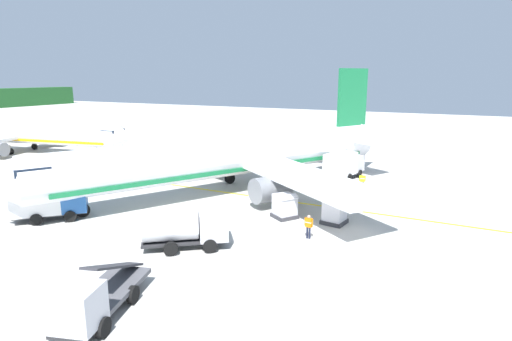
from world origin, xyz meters
TOP-DOWN VIEW (x-y plane):
  - airliner_foreground at (18.16, 20.11)m, footprint 37.97×32.17m
  - airliner_mid_apron at (22.78, 58.10)m, footprint 29.25×35.22m
  - service_truck_fuel at (27.50, 11.79)m, footprint 6.00×3.32m
  - service_truck_baggage at (4.40, 15.89)m, footprint 4.87×5.52m
  - service_truck_catering at (4.09, 28.81)m, footprint 5.33×5.33m
  - service_truck_pushback at (-4.69, 14.70)m, footprint 6.82×3.89m
  - cargo_container_near at (18.59, 9.60)m, footprint 2.07×2.07m
  - cargo_container_mid at (13.27, 8.62)m, footprint 1.90×1.90m
  - cargo_container_far at (12.77, 12.52)m, footprint 2.37×2.37m
  - crew_marshaller at (9.46, 9.35)m, footprint 0.27×0.63m
  - crew_loader_left at (24.09, 8.97)m, footprint 0.32×0.62m
  - apron_guide_line at (17.05, 15.38)m, footprint 0.30×60.00m

SIDE VIEW (x-z plane):
  - apron_guide_line at x=17.05m, z-range 0.00..0.01m
  - cargo_container_near at x=18.59m, z-range -0.05..1.90m
  - crew_loader_left at x=24.09m, z-range 0.14..1.77m
  - cargo_container_far at x=12.77m, z-range -0.05..1.98m
  - cargo_container_mid at x=13.27m, z-range -0.05..1.99m
  - crew_marshaller at x=9.46m, z-range 0.16..1.87m
  - service_truck_pushback at x=-4.69m, z-range -0.16..2.50m
  - service_truck_baggage at x=4.40m, z-range 0.19..2.59m
  - service_truck_catering at x=4.09m, z-range 0.14..2.96m
  - service_truck_fuel at x=27.50m, z-range 0.13..3.12m
  - airliner_mid_apron at x=22.78m, z-range -2.17..7.92m
  - airliner_foreground at x=18.16m, z-range -2.56..9.34m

